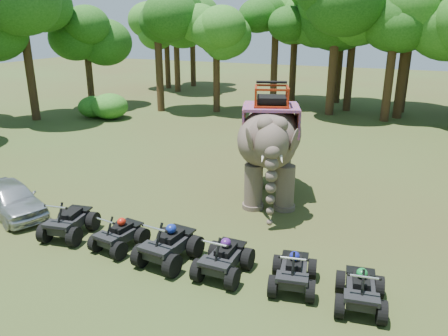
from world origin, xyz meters
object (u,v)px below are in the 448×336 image
Objects in this scene: atv_3 at (224,254)px; atv_4 at (294,267)px; atv_5 at (361,285)px; atv_0 at (69,217)px; atv_2 at (168,240)px; parked_car at (12,198)px; atv_1 at (119,231)px; elephant at (270,143)px.

atv_3 is 1.92m from atv_4.
atv_4 is at bearing 166.55° from atv_5.
atv_2 is at bearing -10.78° from atv_0.
parked_car is 5.01m from atv_1.
atv_2 is 1.08× the size of atv_3.
atv_1 is at bearing 170.51° from atv_4.
atv_5 is at bearing -9.78° from atv_0.
elephant is 1.46× the size of parked_car.
parked_car reaches higher than atv_1.
atv_1 is 5.41m from atv_4.
atv_2 is at bearing -179.10° from atv_3.
atv_0 is 9.08m from atv_5.
atv_5 is (12.09, -0.65, -0.02)m from parked_car.
atv_1 is (4.98, -0.52, -0.03)m from parked_car.
elephant reaches higher than atv_2.
atv_2 is (3.74, -0.13, 0.03)m from atv_0.
atv_3 is (5.47, -0.14, -0.02)m from atv_0.
atv_0 is at bearing -149.68° from elephant.
atv_5 is at bearing -70.71° from parked_car.
elephant is at bearing 96.51° from atv_3.
atv_3 is (1.73, -0.01, -0.05)m from atv_2.
atv_0 is at bearing 170.06° from atv_4.
parked_car is 2.07× the size of atv_0.
elephant is 9.59m from parked_car.
elephant is 7.30m from atv_5.
atv_4 is at bearing -8.75° from atv_0.
elephant is 6.34m from atv_4.
parked_car is 3.05m from atv_0.
atv_4 is 0.99× the size of atv_5.
elephant reaches higher than parked_car.
atv_5 is (4.15, -5.78, -1.62)m from elephant.
atv_0 reaches higher than atv_5.
atv_3 is 3.62m from atv_5.
atv_1 is at bearing 179.57° from atv_3.
atv_5 is (9.08, -0.16, -0.05)m from atv_0.
elephant is 3.32× the size of atv_4.
atv_1 is 3.50m from atv_3.
atv_2 is at bearing -72.85° from parked_car.
atv_3 reaches higher than atv_4.
atv_3 is (3.50, -0.10, 0.05)m from atv_1.
atv_1 is at bearing 171.05° from atv_5.
elephant reaches higher than atv_1.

